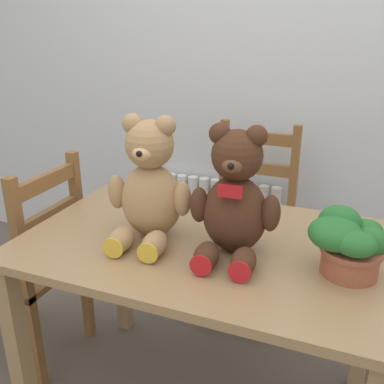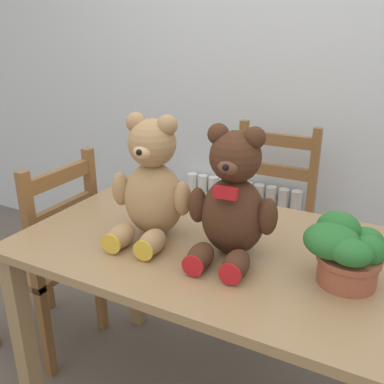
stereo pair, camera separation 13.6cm
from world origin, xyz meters
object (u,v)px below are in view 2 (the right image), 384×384
(wooden_chair_behind, at_px, (265,229))
(teddy_bear_right, at_px, (232,202))
(teddy_bear_left, at_px, (152,186))
(potted_plant, at_px, (345,250))
(wooden_chair_side, at_px, (47,257))

(wooden_chair_behind, relative_size, teddy_bear_right, 2.43)
(teddy_bear_left, relative_size, teddy_bear_right, 1.02)
(potted_plant, bearing_deg, teddy_bear_right, 179.72)
(wooden_chair_side, height_order, teddy_bear_right, teddy_bear_right)
(teddy_bear_left, bearing_deg, teddy_bear_right, 174.07)
(wooden_chair_behind, relative_size, potted_plant, 4.61)
(wooden_chair_side, xyz_separation_m, potted_plant, (1.27, -0.09, 0.41))
(teddy_bear_left, bearing_deg, wooden_chair_side, -13.92)
(teddy_bear_left, xyz_separation_m, potted_plant, (0.63, -0.00, -0.08))
(teddy_bear_right, relative_size, potted_plant, 1.90)
(teddy_bear_left, bearing_deg, potted_plant, 173.92)
(wooden_chair_behind, bearing_deg, wooden_chair_side, 42.37)
(wooden_chair_side, bearing_deg, wooden_chair_behind, -47.63)
(teddy_bear_left, distance_m, teddy_bear_right, 0.29)
(wooden_chair_behind, distance_m, teddy_bear_right, 0.95)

